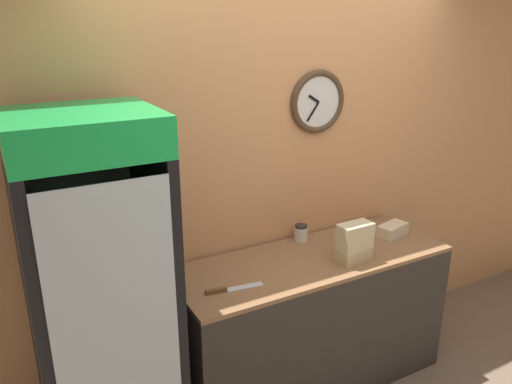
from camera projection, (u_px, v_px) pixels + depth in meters
name	position (u px, v px, depth m)	size (l,w,h in m)	color
wall_back	(283.00, 170.00, 3.19)	(5.20, 0.10, 2.70)	tan
prep_counter	(310.00, 320.00, 3.19)	(1.73, 0.62, 0.89)	#332D28
beverage_cooler	(97.00, 288.00, 2.43)	(0.63, 0.69, 1.91)	black
sandwich_stack_bottom	(354.00, 254.00, 2.99)	(0.22, 0.13, 0.08)	tan
sandwich_stack_middle	(355.00, 242.00, 2.97)	(0.22, 0.13, 0.08)	beige
sandwich_stack_top	(355.00, 230.00, 2.94)	(0.21, 0.12, 0.08)	beige
sandwich_flat_left	(392.00, 230.00, 3.34)	(0.24, 0.16, 0.08)	beige
chefs_knife	(226.00, 289.00, 2.67)	(0.32, 0.08, 0.02)	silver
condiment_jar	(301.00, 233.00, 3.26)	(0.09, 0.09, 0.11)	silver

